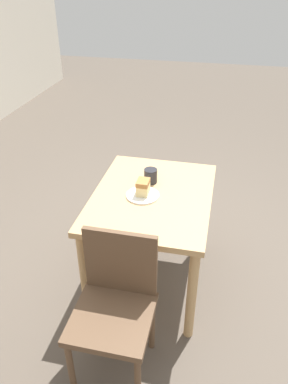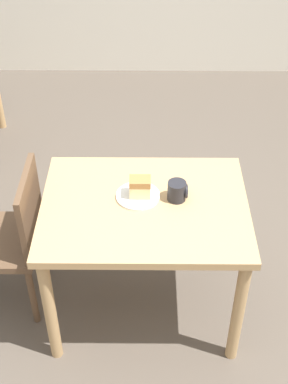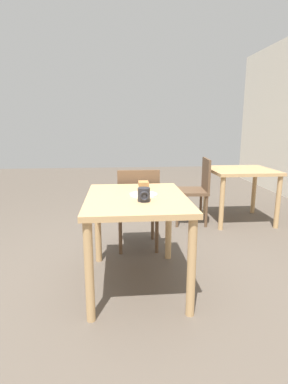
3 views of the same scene
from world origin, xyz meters
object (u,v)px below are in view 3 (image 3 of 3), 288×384
Objects in this scene: dining_table_near at (136,210)px; dining_table_far at (241,178)px; chair_far_corner at (196,188)px; plate at (143,194)px; coffee_mug at (144,195)px; cake_slice at (143,188)px; chair_near_window at (138,205)px.

dining_table_near is 1.22× the size of dining_table_far.
dining_table_near is at bearing -25.11° from chair_far_corner.
chair_far_corner reaches higher than dining_table_near.
dining_table_near is 0.13m from plate.
chair_far_corner is 8.62× the size of coffee_mug.
dining_table_far is 3.78× the size of plate.
cake_slice is 0.18m from coffee_mug.
plate is at bearing -43.49° from dining_table_far.
chair_near_window is at bearing -40.54° from chair_far_corner.
chair_far_corner is 8.32× the size of cake_slice.
plate is (1.48, -0.82, 0.27)m from chair_far_corner.
dining_table_near is 2.15m from dining_table_far.
cake_slice is (-0.02, 0.06, 0.17)m from dining_table_near.
dining_table_far is (-1.55, 1.49, -0.04)m from dining_table_near.
chair_near_window is (0.83, -1.43, -0.12)m from dining_table_far.
cake_slice is at bearing -23.81° from chair_far_corner.
dining_table_near is 0.73m from chair_near_window.
chair_near_window is 3.96× the size of plate.
chair_near_window reaches higher than dining_table_far.
cake_slice is at bearing 89.93° from chair_near_window.
chair_near_window is at bearing 179.07° from coffee_mug.
plate is 2.18× the size of coffee_mug.
plate is (1.51, -1.43, 0.15)m from dining_table_far.
coffee_mug is at bearing 89.07° from chair_near_window.
chair_far_corner is at bearing -87.13° from dining_table_far.
chair_near_window is 0.93m from coffee_mug.
chair_far_corner is at bearing -135.45° from chair_near_window.
dining_table_far is 1.66m from chair_near_window.
coffee_mug is at bearing -4.16° from plate.
chair_far_corner is (0.03, -0.62, -0.12)m from dining_table_far.
chair_near_window reaches higher than cake_slice.
chair_near_window reaches higher than dining_table_near.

